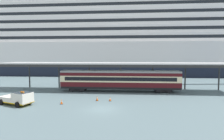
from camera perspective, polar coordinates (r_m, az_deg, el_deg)
ground_plane at (r=24.65m, az=-2.91°, el=-12.00°), size 400.00×400.00×0.00m
cruise_ship at (r=73.11m, az=1.52°, el=9.72°), size 124.46×24.31×39.87m
platform_canopy at (r=36.42m, az=2.47°, el=1.87°), size 47.09×6.11×5.64m
train_carriage at (r=36.25m, az=2.43°, el=-3.03°), size 23.05×2.81×4.11m
service_truck at (r=29.59m, az=-27.07°, el=-7.73°), size 5.58×3.68×2.02m
traffic_cone_near at (r=29.10m, az=-4.63°, el=-8.73°), size 0.36×0.36×0.75m
traffic_cone_mid at (r=27.94m, az=-15.34°, el=-9.42°), size 0.36×0.36×0.75m
traffic_cone_far at (r=28.78m, az=-0.59°, el=-8.99°), size 0.36×0.36×0.63m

